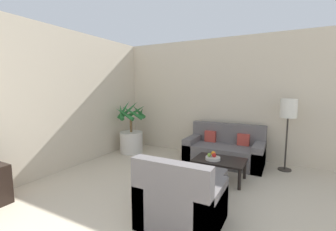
# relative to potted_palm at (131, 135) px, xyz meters

# --- Properties ---
(wall_back) EXTENTS (7.72, 0.06, 2.70)m
(wall_back) POSITION_rel_potted_palm_xyz_m (2.63, 0.79, 0.93)
(wall_back) COLOR beige
(wall_back) RESTS_ON ground_plane
(wall_left) EXTENTS (0.06, 7.28, 2.70)m
(wall_left) POSITION_rel_potted_palm_xyz_m (-0.46, -2.08, 0.93)
(wall_left) COLOR beige
(wall_left) RESTS_ON ground_plane
(potted_palm) EXTENTS (0.78, 0.79, 1.29)m
(potted_palm) POSITION_rel_potted_palm_xyz_m (0.00, 0.00, 0.00)
(potted_palm) COLOR beige
(potted_palm) RESTS_ON ground_plane
(sofa_loveseat) EXTENTS (1.58, 0.81, 0.81)m
(sofa_loveseat) POSITION_rel_potted_palm_xyz_m (2.22, 0.28, -0.15)
(sofa_loveseat) COLOR #605B5B
(sofa_loveseat) RESTS_ON ground_plane
(floor_lamp) EXTENTS (0.30, 0.30, 1.38)m
(floor_lamp) POSITION_rel_potted_palm_xyz_m (3.37, 0.40, 0.71)
(floor_lamp) COLOR #2D2823
(floor_lamp) RESTS_ON ground_plane
(coffee_table) EXTENTS (0.86, 0.59, 0.36)m
(coffee_table) POSITION_rel_potted_palm_xyz_m (2.36, -0.63, -0.11)
(coffee_table) COLOR black
(coffee_table) RESTS_ON ground_plane
(fruit_bowl) EXTENTS (0.25, 0.25, 0.05)m
(fruit_bowl) POSITION_rel_potted_palm_xyz_m (2.26, -0.70, -0.04)
(fruit_bowl) COLOR beige
(fruit_bowl) RESTS_ON coffee_table
(apple_red) EXTENTS (0.07, 0.07, 0.07)m
(apple_red) POSITION_rel_potted_palm_xyz_m (2.29, -0.71, 0.02)
(apple_red) COLOR red
(apple_red) RESTS_ON fruit_bowl
(apple_green) EXTENTS (0.07, 0.07, 0.07)m
(apple_green) POSITION_rel_potted_palm_xyz_m (2.20, -0.72, 0.02)
(apple_green) COLOR olive
(apple_green) RESTS_ON fruit_bowl
(orange_fruit) EXTENTS (0.08, 0.08, 0.08)m
(orange_fruit) POSITION_rel_potted_palm_xyz_m (2.25, -0.63, 0.03)
(orange_fruit) COLOR orange
(orange_fruit) RESTS_ON fruit_bowl
(armchair) EXTENTS (0.89, 0.78, 0.84)m
(armchair) POSITION_rel_potted_palm_xyz_m (2.31, -2.12, -0.15)
(armchair) COLOR #605B5B
(armchair) RESTS_ON ground_plane
(ottoman) EXTENTS (0.63, 0.49, 0.39)m
(ottoman) POSITION_rel_potted_palm_xyz_m (2.30, -1.36, -0.23)
(ottoman) COLOR #605B5B
(ottoman) RESTS_ON ground_plane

